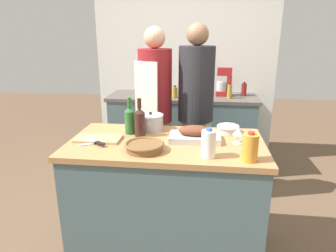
{
  "coord_description": "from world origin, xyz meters",
  "views": [
    {
      "loc": [
        0.25,
        -1.99,
        1.66
      ],
      "look_at": [
        0.0,
        0.11,
        1.0
      ],
      "focal_mm": 32.0,
      "sensor_mm": 36.0,
      "label": 1
    }
  ],
  "objects_px": {
    "roasting_pan": "(195,135)",
    "wicker_basket": "(144,146)",
    "milk_jug": "(209,144)",
    "condiment_bottle_tall": "(175,92)",
    "wine_glass_left": "(238,132)",
    "knife_paring": "(112,135)",
    "wine_bottle_dark": "(130,120)",
    "condiment_bottle_short": "(244,90)",
    "mixing_bowl": "(228,129)",
    "cutting_board": "(98,139)",
    "stock_pot": "(151,122)",
    "knife_bread": "(92,144)",
    "stand_mixer": "(224,84)",
    "condiment_bottle_extra": "(230,91)",
    "person_cook_aproned": "(155,108)",
    "wine_bottle_green": "(140,121)",
    "person_cook_guest": "(196,107)",
    "knife_chef": "(94,141)",
    "juice_jug": "(250,147)"
  },
  "relations": [
    {
      "from": "milk_jug",
      "to": "person_cook_aproned",
      "type": "bearing_deg",
      "value": 115.52
    },
    {
      "from": "mixing_bowl",
      "to": "condiment_bottle_extra",
      "type": "xyz_separation_m",
      "value": [
        0.1,
        1.25,
        0.06
      ]
    },
    {
      "from": "roasting_pan",
      "to": "mixing_bowl",
      "type": "bearing_deg",
      "value": 40.88
    },
    {
      "from": "roasting_pan",
      "to": "wicker_basket",
      "type": "relative_size",
      "value": 1.4
    },
    {
      "from": "wine_bottle_green",
      "to": "stand_mixer",
      "type": "distance_m",
      "value": 1.71
    },
    {
      "from": "mixing_bowl",
      "to": "condiment_bottle_extra",
      "type": "height_order",
      "value": "condiment_bottle_extra"
    },
    {
      "from": "knife_chef",
      "to": "condiment_bottle_tall",
      "type": "relative_size",
      "value": 1.42
    },
    {
      "from": "condiment_bottle_tall",
      "to": "condiment_bottle_short",
      "type": "bearing_deg",
      "value": 13.73
    },
    {
      "from": "knife_bread",
      "to": "person_cook_aproned",
      "type": "relative_size",
      "value": 0.09
    },
    {
      "from": "knife_paring",
      "to": "condiment_bottle_short",
      "type": "distance_m",
      "value": 1.96
    },
    {
      "from": "cutting_board",
      "to": "stock_pot",
      "type": "distance_m",
      "value": 0.45
    },
    {
      "from": "wine_bottle_dark",
      "to": "condiment_bottle_short",
      "type": "bearing_deg",
      "value": 55.89
    },
    {
      "from": "wine_bottle_dark",
      "to": "condiment_bottle_short",
      "type": "relative_size",
      "value": 1.69
    },
    {
      "from": "condiment_bottle_short",
      "to": "wicker_basket",
      "type": "bearing_deg",
      "value": -114.78
    },
    {
      "from": "mixing_bowl",
      "to": "person_cook_guest",
      "type": "height_order",
      "value": "person_cook_guest"
    },
    {
      "from": "wicker_basket",
      "to": "knife_chef",
      "type": "xyz_separation_m",
      "value": [
        -0.37,
        0.08,
        -0.01
      ]
    },
    {
      "from": "cutting_board",
      "to": "stock_pot",
      "type": "relative_size",
      "value": 1.59
    },
    {
      "from": "mixing_bowl",
      "to": "person_cook_aproned",
      "type": "distance_m",
      "value": 0.86
    },
    {
      "from": "knife_bread",
      "to": "stand_mixer",
      "type": "relative_size",
      "value": 0.46
    },
    {
      "from": "wine_bottle_green",
      "to": "wicker_basket",
      "type": "bearing_deg",
      "value": -72.38
    },
    {
      "from": "wicker_basket",
      "to": "milk_jug",
      "type": "relative_size",
      "value": 1.38
    },
    {
      "from": "wine_glass_left",
      "to": "knife_bread",
      "type": "height_order",
      "value": "wine_glass_left"
    },
    {
      "from": "knife_paring",
      "to": "condiment_bottle_tall",
      "type": "bearing_deg",
      "value": 76.39
    },
    {
      "from": "stock_pot",
      "to": "condiment_bottle_short",
      "type": "distance_m",
      "value": 1.66
    },
    {
      "from": "wine_glass_left",
      "to": "knife_chef",
      "type": "bearing_deg",
      "value": -172.24
    },
    {
      "from": "stock_pot",
      "to": "knife_bread",
      "type": "bearing_deg",
      "value": -132.44
    },
    {
      "from": "wicker_basket",
      "to": "stand_mixer",
      "type": "relative_size",
      "value": 0.78
    },
    {
      "from": "condiment_bottle_extra",
      "to": "cutting_board",
      "type": "bearing_deg",
      "value": -124.21
    },
    {
      "from": "knife_paring",
      "to": "person_cook_guest",
      "type": "xyz_separation_m",
      "value": [
        0.6,
        0.77,
        0.05
      ]
    },
    {
      "from": "stock_pot",
      "to": "knife_paring",
      "type": "distance_m",
      "value": 0.32
    },
    {
      "from": "wine_glass_left",
      "to": "stand_mixer",
      "type": "bearing_deg",
      "value": 90.35
    },
    {
      "from": "wicker_basket",
      "to": "mixing_bowl",
      "type": "height_order",
      "value": "mixing_bowl"
    },
    {
      "from": "wine_bottle_dark",
      "to": "person_cook_aproned",
      "type": "relative_size",
      "value": 0.16
    },
    {
      "from": "roasting_pan",
      "to": "milk_jug",
      "type": "relative_size",
      "value": 1.94
    },
    {
      "from": "roasting_pan",
      "to": "condiment_bottle_extra",
      "type": "bearing_deg",
      "value": 76.52
    },
    {
      "from": "wine_bottle_dark",
      "to": "condiment_bottle_extra",
      "type": "height_order",
      "value": "wine_bottle_dark"
    },
    {
      "from": "wine_bottle_dark",
      "to": "stand_mixer",
      "type": "bearing_deg",
      "value": 62.39
    },
    {
      "from": "milk_jug",
      "to": "condiment_bottle_tall",
      "type": "relative_size",
      "value": 1.33
    },
    {
      "from": "mixing_bowl",
      "to": "wine_bottle_dark",
      "type": "distance_m",
      "value": 0.76
    },
    {
      "from": "stock_pot",
      "to": "knife_chef",
      "type": "xyz_separation_m",
      "value": [
        -0.33,
        -0.37,
        -0.04
      ]
    },
    {
      "from": "juice_jug",
      "to": "person_cook_aproned",
      "type": "bearing_deg",
      "value": 124.74
    },
    {
      "from": "milk_jug",
      "to": "wine_glass_left",
      "type": "relative_size",
      "value": 1.66
    },
    {
      "from": "condiment_bottle_short",
      "to": "person_cook_aproned",
      "type": "bearing_deg",
      "value": -137.91
    },
    {
      "from": "juice_jug",
      "to": "wine_glass_left",
      "type": "relative_size",
      "value": 1.62
    },
    {
      "from": "condiment_bottle_tall",
      "to": "condiment_bottle_extra",
      "type": "distance_m",
      "value": 0.64
    },
    {
      "from": "wine_glass_left",
      "to": "knife_paring",
      "type": "xyz_separation_m",
      "value": [
        -0.92,
        0.05,
        -0.08
      ]
    },
    {
      "from": "wine_bottle_dark",
      "to": "condiment_bottle_short",
      "type": "xyz_separation_m",
      "value": [
        1.03,
        1.52,
        -0.03
      ]
    },
    {
      "from": "person_cook_guest",
      "to": "mixing_bowl",
      "type": "bearing_deg",
      "value": -49.15
    },
    {
      "from": "knife_paring",
      "to": "stand_mixer",
      "type": "relative_size",
      "value": 0.48
    },
    {
      "from": "milk_jug",
      "to": "wine_bottle_dark",
      "type": "bearing_deg",
      "value": 146.66
    }
  ]
}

